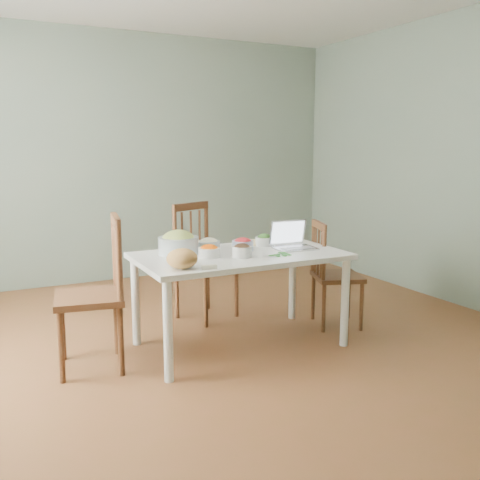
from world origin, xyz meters
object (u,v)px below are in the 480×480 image
chair_far (206,262)px  bread_boule (182,259)px  chair_right (337,274)px  chair_left (88,294)px  bowl_squash (179,243)px  laptop (296,236)px  dining_table (240,300)px

chair_far → bread_boule: bearing=-142.3°
chair_right → bread_boule: bearing=122.0°
chair_left → bowl_squash: size_ratio=3.51×
bread_boule → bowl_squash: 0.47m
laptop → chair_right: bearing=15.0°
dining_table → chair_far: bearing=86.7°
chair_left → chair_right: chair_left is taller
bread_boule → laptop: bearing=12.6°
dining_table → chair_right: bearing=3.1°
chair_far → chair_right: size_ratio=1.14×
dining_table → chair_right: size_ratio=1.72×
dining_table → chair_far: (0.04, 0.72, 0.15)m
chair_right → bread_boule: chair_right is taller
bread_boule → bowl_squash: size_ratio=0.69×
bread_boule → dining_table: bearing=25.9°
dining_table → laptop: size_ratio=4.94×
chair_left → laptop: chair_left is taller
chair_right → chair_left: bearing=108.8°
chair_left → chair_right: 2.02m
chair_left → dining_table: bearing=95.3°
chair_right → laptop: (-0.48, -0.09, 0.37)m
chair_left → bowl_squash: chair_left is taller
chair_far → bread_boule: 1.19m
chair_right → laptop: bearing=121.0°
dining_table → chair_far: 0.74m
bowl_squash → laptop: 0.89m
chair_right → bowl_squash: size_ratio=2.99×
dining_table → chair_far: size_ratio=1.51×
chair_right → chair_far: bearing=72.7°
dining_table → bowl_squash: bearing=156.0°
bread_boule → laptop: (1.01, 0.22, 0.04)m
chair_left → bread_boule: (0.53, -0.35, 0.26)m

